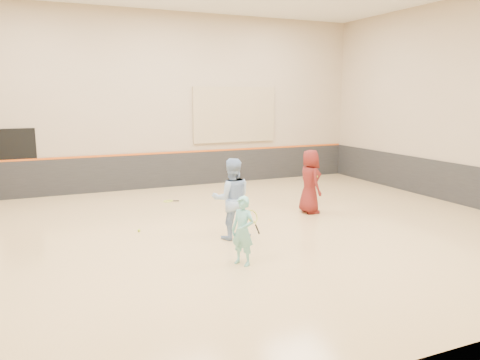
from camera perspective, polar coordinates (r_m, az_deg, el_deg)
name	(u,v)px	position (r m, az deg, el deg)	size (l,w,h in m)	color
room	(224,199)	(10.96, -1.90, -2.29)	(15.04, 12.04, 6.22)	tan
wainscot_back	(161,171)	(16.60, -9.59, 1.13)	(14.90, 0.04, 1.20)	#232326
wainscot_right	(457,184)	(15.37, 24.92, -0.41)	(0.04, 11.90, 1.20)	#232326
accent_stripe	(161,153)	(16.50, -9.65, 3.25)	(14.90, 0.03, 0.06)	#D85914
acoustic_panel	(235,115)	(17.28, -0.65, 7.97)	(3.20, 0.08, 2.00)	tan
doorway	(18,164)	(16.06, -25.41, 1.78)	(1.10, 0.05, 2.20)	black
girl	(243,231)	(8.91, 0.35, -6.21)	(0.49, 0.32, 1.33)	#77CECB
instructor	(232,199)	(10.47, -1.02, -2.31)	(0.89, 0.69, 1.83)	#96B7E8
young_man	(310,182)	(12.93, 8.52, -0.18)	(0.85, 0.56, 1.75)	maroon
held_racket	(252,216)	(10.49, 1.52, -4.46)	(0.36, 0.36, 0.63)	#ACBD29
spare_racket	(168,200)	(14.46, -8.79, -2.45)	(0.62, 0.62, 0.08)	#B8E532
ball_under_racket	(234,228)	(11.41, -0.76, -5.82)	(0.07, 0.07, 0.07)	#C2D531
ball_in_hand	(317,177)	(12.78, 9.33, 0.42)	(0.07, 0.07, 0.07)	#AECD2F
ball_beside_spare	(139,230)	(11.43, -12.22, -6.03)	(0.07, 0.07, 0.07)	#C2DF33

